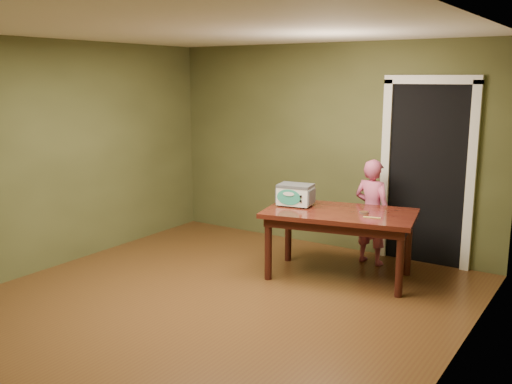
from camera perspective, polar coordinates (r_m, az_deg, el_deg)
floor at (r=5.64m, az=-4.76°, el=-11.34°), size 5.00×5.00×0.00m
room_shell at (r=5.22m, az=-5.07°, el=6.20°), size 4.52×5.02×2.61m
doorway at (r=7.21m, az=17.39°, el=1.96°), size 1.10×0.66×2.25m
dining_table at (r=6.27m, az=8.38°, el=-2.80°), size 1.75×1.21×0.75m
toy_oven at (r=6.43m, az=3.96°, el=-0.21°), size 0.44×0.33×0.25m
baking_pan at (r=6.18m, az=10.76°, el=-2.02°), size 0.10×0.10×0.02m
spatula at (r=6.01m, az=11.52°, el=-2.51°), size 0.18×0.07×0.01m
child at (r=6.83m, az=11.52°, el=-1.95°), size 0.50×0.37×1.25m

